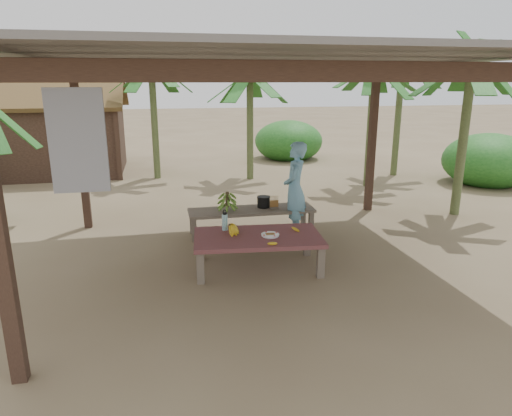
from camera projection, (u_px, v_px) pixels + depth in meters
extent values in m
plane|color=brown|center=(263.00, 261.00, 6.89)|extent=(80.00, 80.00, 0.00)
cube|color=black|center=(81.00, 155.00, 8.12)|extent=(0.13, 0.13, 2.70)
cube|color=black|center=(372.00, 146.00, 9.26)|extent=(0.13, 0.13, 2.70)
cube|color=black|center=(324.00, 72.00, 4.00)|extent=(5.80, 0.14, 0.18)
cube|color=black|center=(235.00, 76.00, 8.33)|extent=(5.80, 0.14, 0.18)
cube|color=black|center=(42.00, 74.00, 5.59)|extent=(0.14, 4.80, 0.18)
cube|color=black|center=(448.00, 75.00, 6.74)|extent=(0.14, 4.80, 0.18)
cube|color=slate|center=(264.00, 58.00, 6.10)|extent=(6.60, 5.60, 0.06)
cube|color=slate|center=(78.00, 141.00, 3.72)|extent=(0.45, 0.05, 0.85)
cube|color=brown|center=(200.00, 268.00, 6.07)|extent=(0.11, 0.11, 0.44)
cube|color=brown|center=(321.00, 262.00, 6.25)|extent=(0.11, 0.11, 0.44)
cube|color=brown|center=(201.00, 246.00, 6.88)|extent=(0.11, 0.11, 0.44)
cube|color=brown|center=(307.00, 242.00, 7.06)|extent=(0.11, 0.11, 0.44)
cube|color=maroon|center=(258.00, 237.00, 6.50)|extent=(1.89, 1.17, 0.06)
cube|color=brown|center=(194.00, 230.00, 7.66)|extent=(0.08, 0.08, 0.40)
cube|color=brown|center=(311.00, 223.00, 8.06)|extent=(0.08, 0.08, 0.40)
cube|color=brown|center=(192.00, 222.00, 8.09)|extent=(0.08, 0.08, 0.40)
cube|color=brown|center=(303.00, 216.00, 8.50)|extent=(0.08, 0.08, 0.40)
cube|color=brown|center=(251.00, 210.00, 8.02)|extent=(2.20, 0.62, 0.05)
cylinder|color=white|center=(270.00, 236.00, 6.46)|extent=(0.24, 0.24, 0.01)
cylinder|color=white|center=(270.00, 235.00, 6.45)|extent=(0.26, 0.26, 0.02)
cube|color=brown|center=(270.00, 234.00, 6.45)|extent=(0.14, 0.10, 0.02)
ellipsoid|color=yellow|center=(272.00, 244.00, 6.10)|extent=(0.15, 0.06, 0.04)
ellipsoid|color=yellow|center=(296.00, 229.00, 6.69)|extent=(0.10, 0.17, 0.04)
cylinder|color=#3BADB8|center=(225.00, 222.00, 6.70)|extent=(0.08, 0.08, 0.24)
cylinder|color=black|center=(225.00, 213.00, 6.66)|extent=(0.06, 0.06, 0.03)
torus|color=black|center=(225.00, 211.00, 6.65)|extent=(0.05, 0.01, 0.05)
cylinder|color=black|center=(264.00, 202.00, 8.10)|extent=(0.22, 0.22, 0.19)
imported|color=#69A7C8|center=(295.00, 189.00, 7.91)|extent=(0.60, 0.70, 1.63)
cube|color=black|center=(50.00, 139.00, 13.23)|extent=(4.00, 3.00, 2.00)
cube|color=brown|center=(37.00, 91.00, 12.07)|extent=(4.40, 1.73, 1.00)
cube|color=brown|center=(51.00, 90.00, 13.67)|extent=(4.40, 1.73, 1.00)
cylinder|color=#596638|center=(370.00, 126.00, 11.39)|extent=(0.18, 0.18, 3.06)
cylinder|color=#596638|center=(250.00, 126.00, 12.28)|extent=(0.18, 0.18, 2.87)
cylinder|color=#596638|center=(154.00, 121.00, 12.34)|extent=(0.18, 0.18, 3.14)
cylinder|color=#596638|center=(463.00, 138.00, 8.90)|extent=(0.18, 0.18, 3.10)
cylinder|color=#596638|center=(398.00, 118.00, 12.74)|extent=(0.18, 0.18, 3.26)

